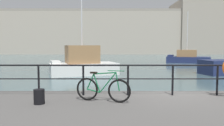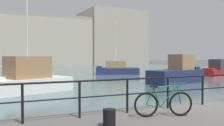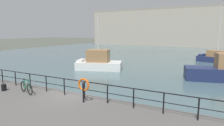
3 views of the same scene
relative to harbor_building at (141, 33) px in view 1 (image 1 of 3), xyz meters
name	(u,v)px [view 1 (image 1 of 3)]	position (x,y,z in m)	size (l,w,h in m)	color
ground_plane	(171,110)	(-6.56, -61.82, -6.45)	(240.00, 240.00, 0.00)	#4C5147
water_basin	(125,60)	(-6.56, -31.62, -6.44)	(80.00, 60.00, 0.01)	#476066
harbor_building	(141,33)	(0.00, 0.00, 0.00)	(66.88, 15.47, 15.49)	#A89E8E
moored_blue_motorboat	(187,58)	(2.16, -37.28, -5.72)	(6.51, 4.64, 7.36)	navy
moored_green_narrowboat	(82,63)	(-11.35, -50.87, -5.48)	(6.20, 4.41, 6.62)	white
parked_bicycle	(103,89)	(-9.11, -63.47, -5.30)	(1.71, 0.57, 0.98)	black
mooring_bollard	(39,97)	(-10.98, -63.77, -5.47)	(0.32, 0.32, 0.44)	black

